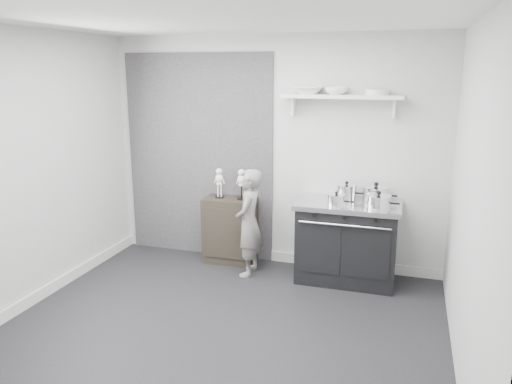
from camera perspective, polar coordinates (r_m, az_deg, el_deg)
ground at (r=4.72m, az=-4.18°, el=-15.41°), size 4.00×4.00×0.00m
room_shell at (r=4.34m, az=-4.94°, el=4.97°), size 4.02×3.62×2.71m
wall_shelf at (r=5.56m, az=9.79°, el=10.59°), size 1.30×0.26×0.24m
stove at (r=5.65m, az=10.36°, el=-5.54°), size 1.12×0.70×0.90m
side_cabinet at (r=6.10m, az=-2.97°, el=-4.36°), size 0.62×0.36×0.80m
child at (r=5.65m, az=-0.81°, el=-3.54°), size 0.31×0.46×1.23m
pot_back_left at (r=5.64m, az=10.30°, el=0.04°), size 0.31×0.23×0.20m
pot_back_right at (r=5.60m, az=13.53°, el=-0.20°), size 0.37×0.29×0.22m
pot_front_right at (r=5.33m, az=13.82°, el=-1.06°), size 0.35×0.26×0.19m
pot_front_center at (r=5.34m, az=9.17°, el=-0.90°), size 0.28×0.19×0.16m
skeleton_full at (r=5.99m, az=-4.21°, el=1.28°), size 0.12×0.07×0.41m
skeleton_torso at (r=5.89m, az=-1.67°, el=1.14°), size 0.12×0.08×0.42m
bowl_large at (r=5.61m, az=5.98°, el=11.47°), size 0.32×0.32×0.08m
bowl_small at (r=5.56m, az=9.16°, el=11.36°), size 0.26×0.26×0.08m
plate_stack at (r=5.51m, az=13.68°, el=11.02°), size 0.25×0.25×0.06m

